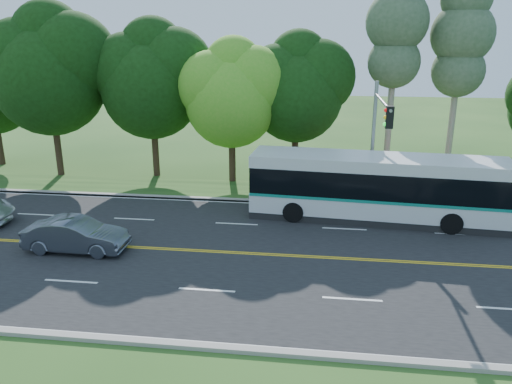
# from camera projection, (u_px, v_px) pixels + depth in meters

# --- Properties ---
(ground) EXTENTS (120.00, 120.00, 0.00)m
(ground) POSITION_uv_depth(u_px,v_px,m) (235.00, 253.00, 22.37)
(ground) COLOR #224617
(ground) RESTS_ON ground
(road) EXTENTS (60.00, 14.00, 0.02)m
(road) POSITION_uv_depth(u_px,v_px,m) (235.00, 253.00, 22.37)
(road) COLOR black
(road) RESTS_ON ground
(curb_north) EXTENTS (60.00, 0.30, 0.15)m
(curb_north) POSITION_uv_depth(u_px,v_px,m) (255.00, 201.00, 29.11)
(curb_north) COLOR gray
(curb_north) RESTS_ON ground
(curb_south) EXTENTS (60.00, 0.30, 0.15)m
(curb_south) POSITION_uv_depth(u_px,v_px,m) (197.00, 346.00, 15.60)
(curb_south) COLOR gray
(curb_south) RESTS_ON ground
(grass_verge) EXTENTS (60.00, 4.00, 0.10)m
(grass_verge) POSITION_uv_depth(u_px,v_px,m) (259.00, 192.00, 30.86)
(grass_verge) COLOR #224617
(grass_verge) RESTS_ON ground
(lane_markings) EXTENTS (57.60, 13.82, 0.00)m
(lane_markings) POSITION_uv_depth(u_px,v_px,m) (233.00, 252.00, 22.38)
(lane_markings) COLOR gold
(lane_markings) RESTS_ON road
(tree_row) EXTENTS (44.70, 9.10, 13.84)m
(tree_row) POSITION_uv_depth(u_px,v_px,m) (186.00, 76.00, 32.40)
(tree_row) COLOR black
(tree_row) RESTS_ON ground
(bougainvillea_hedge) EXTENTS (9.50, 2.25, 1.50)m
(bougainvillea_hedge) POSITION_uv_depth(u_px,v_px,m) (380.00, 190.00, 29.00)
(bougainvillea_hedge) COLOR maroon
(bougainvillea_hedge) RESTS_ON ground
(traffic_signal) EXTENTS (0.42, 6.10, 7.00)m
(traffic_signal) POSITION_uv_depth(u_px,v_px,m) (378.00, 131.00, 25.28)
(traffic_signal) COLOR gray
(traffic_signal) RESTS_ON ground
(transit_bus) EXTENTS (13.16, 3.85, 3.40)m
(transit_bus) POSITION_uv_depth(u_px,v_px,m) (376.00, 189.00, 25.90)
(transit_bus) COLOR silver
(transit_bus) RESTS_ON road
(sedan) EXTENTS (4.59, 1.63, 1.51)m
(sedan) POSITION_uv_depth(u_px,v_px,m) (76.00, 235.00, 22.35)
(sedan) COLOR #545965
(sedan) RESTS_ON road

